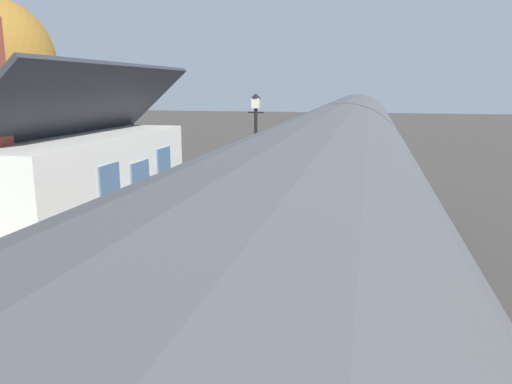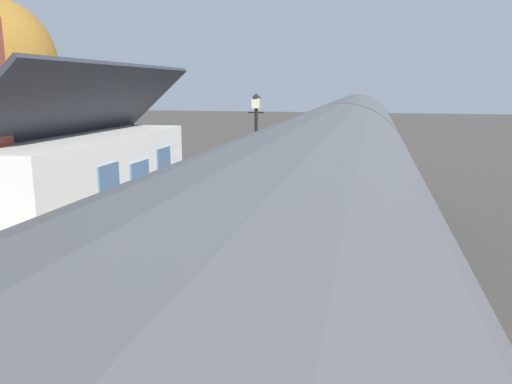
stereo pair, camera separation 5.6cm
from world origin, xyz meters
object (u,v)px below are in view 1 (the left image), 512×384
object	(u,v)px
bench_by_lamp	(254,164)
planter_bench_right	(184,255)
tree_mid_background	(1,68)
train	(340,206)
station_sign_board	(6,371)
bench_near_building	(236,177)
lamp_post_platform	(256,128)
station_building	(64,187)

from	to	relation	value
bench_by_lamp	planter_bench_right	bearing A→B (deg)	-174.03
planter_bench_right	tree_mid_background	world-z (taller)	tree_mid_background
train	station_sign_board	bearing A→B (deg)	157.35
train	planter_bench_right	world-z (taller)	train
train	tree_mid_background	distance (m)	16.71
bench_near_building	planter_bench_right	bearing A→B (deg)	-172.19
train	lamp_post_platform	distance (m)	6.12
bench_near_building	train	bearing A→B (deg)	-150.89
bench_by_lamp	tree_mid_background	world-z (taller)	tree_mid_background
planter_bench_right	station_sign_board	size ratio (longest dim) A/B	0.47
bench_by_lamp	tree_mid_background	bearing A→B (deg)	105.80
bench_by_lamp	station_sign_board	xyz separation A→B (m)	(-17.35, -1.63, 0.71)
train	station_sign_board	distance (m)	7.04
bench_near_building	tree_mid_background	distance (m)	10.81
train	bench_by_lamp	bearing A→B (deg)	21.80
station_sign_board	tree_mid_background	size ratio (longest dim) A/B	0.19
station_building	lamp_post_platform	distance (m)	6.34
lamp_post_platform	station_building	bearing A→B (deg)	147.79
train	bench_near_building	distance (m)	8.87
lamp_post_platform	tree_mid_background	size ratio (longest dim) A/B	0.44
lamp_post_platform	tree_mid_background	world-z (taller)	tree_mid_background
bench_near_building	planter_bench_right	distance (m)	8.64
lamp_post_platform	tree_mid_background	xyz separation A→B (m)	(2.81, 11.34, 2.02)
bench_by_lamp	planter_bench_right	world-z (taller)	bench_by_lamp
station_building	station_sign_board	world-z (taller)	station_building
bench_near_building	planter_bench_right	world-z (taller)	bench_near_building
train	planter_bench_right	bearing A→B (deg)	105.23
train	tree_mid_background	bearing A→B (deg)	60.67
station_building	bench_near_building	size ratio (longest dim) A/B	4.94
train	station_sign_board	size ratio (longest dim) A/B	13.99
lamp_post_platform	station_sign_board	world-z (taller)	lamp_post_platform
bench_by_lamp	bench_near_building	distance (m)	3.15
station_building	station_sign_board	size ratio (longest dim) A/B	4.43
station_sign_board	tree_mid_background	xyz separation A→B (m)	(14.53, 11.60, 3.35)
train	lamp_post_platform	world-z (taller)	lamp_post_platform
planter_bench_right	tree_mid_background	bearing A→B (deg)	51.54
lamp_post_platform	station_sign_board	size ratio (longest dim) A/B	2.28
station_building	bench_near_building	distance (m)	8.10
station_sign_board	tree_mid_background	world-z (taller)	tree_mid_background
station_building	bench_near_building	bearing A→B (deg)	-14.51
station_sign_board	lamp_post_platform	bearing A→B (deg)	1.24
bench_near_building	tree_mid_background	world-z (taller)	tree_mid_background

